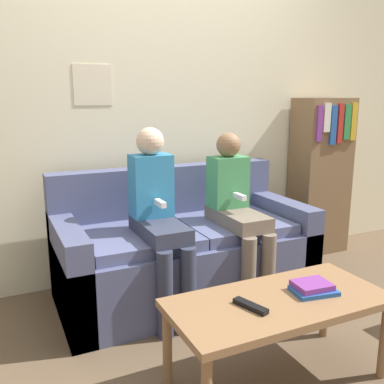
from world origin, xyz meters
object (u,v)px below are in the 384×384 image
at_px(couch, 183,253).
at_px(tv_remote, 250,306).
at_px(coffee_table, 279,308).
at_px(person_left, 159,214).
at_px(bookshelf, 320,176).
at_px(person_right, 237,209).

bearing_deg(couch, tv_remote, -97.91).
height_order(coffee_table, person_left, person_left).
bearing_deg(bookshelf, person_right, -156.35).
bearing_deg(couch, person_left, -142.73).
relative_size(couch, tv_remote, 9.36).
relative_size(coffee_table, bookshelf, 0.79).
bearing_deg(couch, bookshelf, 11.81).
height_order(person_right, tv_remote, person_right).
distance_m(coffee_table, tv_remote, 0.18).
bearing_deg(person_right, person_left, 179.19).
bearing_deg(person_right, coffee_table, -108.25).
xyz_separation_m(coffee_table, bookshelf, (1.37, 1.30, 0.29)).
relative_size(coffee_table, person_right, 0.94).
relative_size(person_right, tv_remote, 6.20).
height_order(couch, person_right, person_right).
bearing_deg(bookshelf, tv_remote, -139.34).
xyz_separation_m(coffee_table, tv_remote, (-0.17, -0.02, 0.06)).
distance_m(person_left, person_right, 0.53).
relative_size(person_left, tv_remote, 6.49).
bearing_deg(tv_remote, person_left, 78.56).
bearing_deg(coffee_table, person_left, 107.75).
distance_m(couch, person_left, 0.46).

